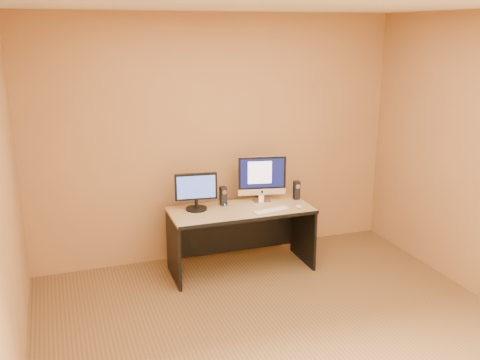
{
  "coord_description": "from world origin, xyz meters",
  "views": [
    {
      "loc": [
        -1.65,
        -3.36,
        2.43
      ],
      "look_at": [
        0.04,
        1.38,
        1.0
      ],
      "focal_mm": 40.0,
      "sensor_mm": 36.0,
      "label": 1
    }
  ],
  "objects": [
    {
      "name": "floor",
      "position": [
        0.0,
        0.0,
        0.0
      ],
      "size": [
        4.0,
        4.0,
        0.0
      ],
      "primitive_type": "plane",
      "color": "brown",
      "rests_on": "ground"
    },
    {
      "name": "walls",
      "position": [
        0.0,
        0.0,
        1.3
      ],
      "size": [
        4.0,
        4.0,
        2.6
      ],
      "primitive_type": null,
      "color": "#A27441",
      "rests_on": "ground"
    },
    {
      "name": "speaker_left",
      "position": [
        -0.05,
        1.65,
        0.77
      ],
      "size": [
        0.07,
        0.07,
        0.2
      ],
      "primitive_type": null,
      "rotation": [
        0.0,
        0.0,
        0.12
      ],
      "color": "black",
      "rests_on": "desk"
    },
    {
      "name": "cable_a",
      "position": [
        0.41,
        1.75,
        0.67
      ],
      "size": [
        0.07,
        0.19,
        0.01
      ],
      "primitive_type": "cylinder",
      "rotation": [
        1.57,
        0.0,
        0.32
      ],
      "color": "black",
      "rests_on": "desk"
    },
    {
      "name": "desk",
      "position": [
        0.08,
        1.48,
        0.33
      ],
      "size": [
        1.45,
        0.65,
        0.67
      ],
      "primitive_type": null,
      "rotation": [
        0.0,
        0.0,
        -0.01
      ],
      "color": "tan",
      "rests_on": "ground"
    },
    {
      "name": "speaker_right",
      "position": [
        0.76,
        1.59,
        0.77
      ],
      "size": [
        0.06,
        0.07,
        0.2
      ],
      "primitive_type": null,
      "rotation": [
        0.0,
        0.0,
        -0.03
      ],
      "color": "black",
      "rests_on": "desk"
    },
    {
      "name": "ceiling",
      "position": [
        0.0,
        0.0,
        2.6
      ],
      "size": [
        4.0,
        4.0,
        0.0
      ],
      "primitive_type": "plane",
      "color": "white",
      "rests_on": "walls"
    },
    {
      "name": "keyboard",
      "position": [
        0.35,
        1.31,
        0.68
      ],
      "size": [
        0.4,
        0.18,
        0.02
      ],
      "primitive_type": "cube",
      "rotation": [
        0.0,
        0.0,
        0.19
      ],
      "color": "silver",
      "rests_on": "desk"
    },
    {
      "name": "imac",
      "position": [
        0.38,
        1.64,
        0.92
      ],
      "size": [
        0.54,
        0.29,
        0.5
      ],
      "primitive_type": null,
      "rotation": [
        0.0,
        0.0,
        -0.2
      ],
      "color": "silver",
      "rests_on": "desk"
    },
    {
      "name": "mouse",
      "position": [
        0.65,
        1.31,
        0.68
      ],
      "size": [
        0.06,
        0.09,
        0.03
      ],
      "primitive_type": "ellipsoid",
      "rotation": [
        0.0,
        0.0,
        -0.06
      ],
      "color": "silver",
      "rests_on": "desk"
    },
    {
      "name": "second_monitor",
      "position": [
        -0.35,
        1.61,
        0.86
      ],
      "size": [
        0.46,
        0.27,
        0.38
      ],
      "primitive_type": null,
      "rotation": [
        0.0,
        0.0,
        -0.13
      ],
      "color": "black",
      "rests_on": "desk"
    },
    {
      "name": "cable_b",
      "position": [
        0.34,
        1.75,
        0.67
      ],
      "size": [
        0.1,
        0.14,
        0.01
      ],
      "primitive_type": "cylinder",
      "rotation": [
        1.57,
        0.0,
        -0.61
      ],
      "color": "black",
      "rests_on": "desk"
    }
  ]
}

